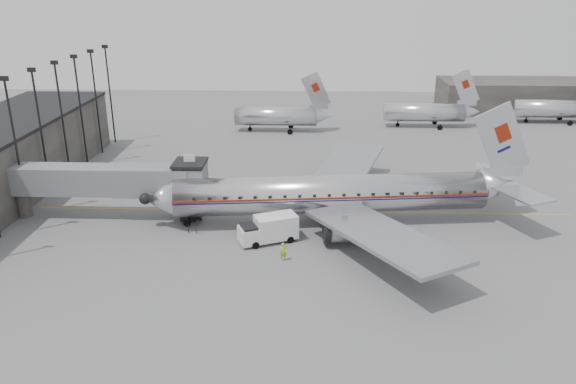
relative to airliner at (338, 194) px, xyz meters
name	(u,v)px	position (x,y,z in m)	size (l,w,h in m)	color
ground	(272,233)	(-6.81, -3.09, -3.25)	(160.00, 160.00, 0.00)	slate
hangar	(517,96)	(38.19, 56.91, -0.25)	(30.00, 12.00, 6.00)	#363431
apron_line	(302,211)	(-3.81, 2.91, -3.24)	(0.15, 60.00, 0.01)	gold
jet_bridge	(119,181)	(-23.47, 0.58, 0.93)	(21.00, 6.20, 7.10)	slate
floodlight_masts	(52,122)	(-34.31, 9.91, 5.12)	(0.90, 42.25, 15.25)	black
distant_aircraft_near	(277,115)	(-8.60, 38.91, -0.51)	(16.39, 3.20, 10.26)	silver
distant_aircraft_mid	(425,112)	(17.40, 42.91, -0.51)	(16.39, 3.20, 10.26)	silver
distant_aircraft_far	(554,108)	(41.40, 46.91, -0.51)	(16.39, 3.20, 10.26)	silver
airliner	(338,194)	(0.00, 0.00, 0.00)	(40.76, 37.59, 12.90)	silver
service_van	(269,229)	(-7.03, -5.12, -1.83)	(6.13, 4.26, 2.69)	white
baggage_cart_navy	(330,219)	(-0.81, -1.09, -2.44)	(2.10, 1.70, 1.51)	#0E193A
baggage_cart_white	(351,225)	(1.19, -2.79, -2.30)	(2.67, 2.31, 1.78)	white
ramp_worker	(283,252)	(-5.43, -9.09, -2.37)	(0.64, 0.42, 1.76)	#95CD18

